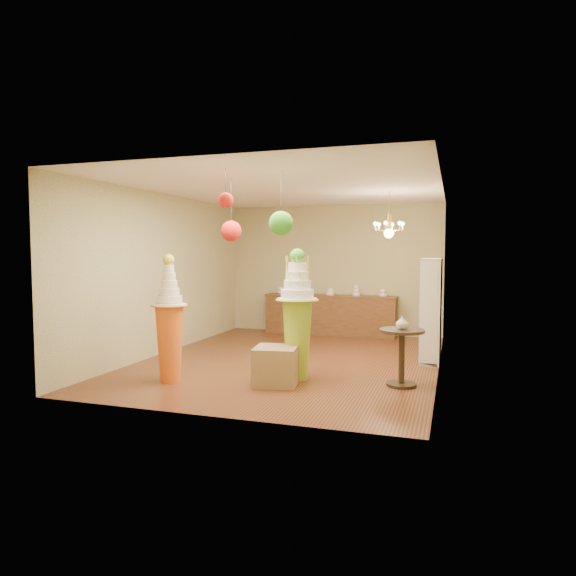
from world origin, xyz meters
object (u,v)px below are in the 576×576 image
(pedestal_green, at_px, (297,323))
(sideboard, at_px, (330,314))
(round_table, at_px, (402,349))
(pedestal_orange, at_px, (170,333))

(pedestal_green, relative_size, sideboard, 0.65)
(sideboard, bearing_deg, round_table, -64.01)
(pedestal_green, distance_m, round_table, 1.57)
(pedestal_orange, distance_m, sideboard, 5.10)
(round_table, bearing_deg, sideboard, 115.99)
(pedestal_green, bearing_deg, round_table, 3.15)
(pedestal_green, bearing_deg, sideboard, 96.62)
(sideboard, xyz_separation_m, round_table, (2.02, -4.15, 0.05))
(pedestal_green, height_order, sideboard, pedestal_green)
(pedestal_orange, height_order, round_table, pedestal_orange)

